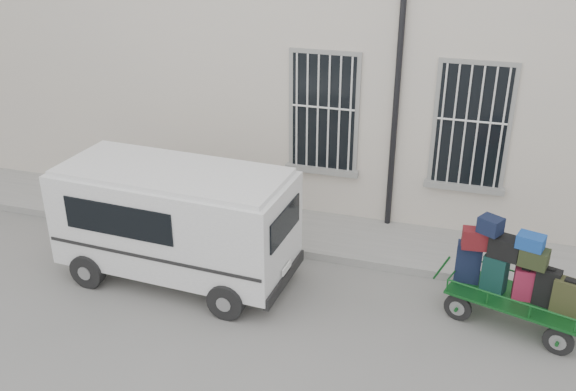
# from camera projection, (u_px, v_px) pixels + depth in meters

# --- Properties ---
(ground) EXTENTS (80.00, 80.00, 0.00)m
(ground) POSITION_uv_depth(u_px,v_px,m) (299.00, 302.00, 10.35)
(ground) COLOR slate
(ground) RESTS_ON ground
(building) EXTENTS (24.00, 5.15, 6.00)m
(building) POSITION_uv_depth(u_px,v_px,m) (372.00, 47.00, 13.84)
(building) COLOR beige
(building) RESTS_ON ground
(sidewalk) EXTENTS (24.00, 1.70, 0.15)m
(sidewalk) POSITION_uv_depth(u_px,v_px,m) (331.00, 236.00, 12.22)
(sidewalk) COLOR gray
(sidewalk) RESTS_ON ground
(luggage_cart) EXTENTS (2.30, 1.39, 1.70)m
(luggage_cart) POSITION_uv_depth(u_px,v_px,m) (513.00, 277.00, 9.51)
(luggage_cart) COLOR black
(luggage_cart) RESTS_ON ground
(van) EXTENTS (4.04, 1.98, 1.99)m
(van) POSITION_uv_depth(u_px,v_px,m) (175.00, 217.00, 10.59)
(van) COLOR silver
(van) RESTS_ON ground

